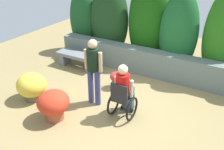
% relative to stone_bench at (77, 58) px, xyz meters
% --- Properties ---
extents(ground_plane, '(12.76, 12.76, 0.00)m').
position_rel_stone_bench_xyz_m(ground_plane, '(2.28, -1.40, -0.31)').
color(ground_plane, '#8F7C50').
extents(stone_retaining_wall, '(6.33, 0.43, 0.78)m').
position_rel_stone_bench_xyz_m(stone_retaining_wall, '(2.28, 0.68, 0.08)').
color(stone_retaining_wall, slate).
rests_on(stone_retaining_wall, ground).
extents(hedge_backdrop, '(7.17, 1.04, 2.90)m').
position_rel_stone_bench_xyz_m(hedge_backdrop, '(2.11, 1.32, 1.00)').
color(hedge_backdrop, '#1A5124').
rests_on(hedge_backdrop, ground).
extents(stone_bench, '(1.41, 0.46, 0.47)m').
position_rel_stone_bench_xyz_m(stone_bench, '(0.00, 0.00, 0.00)').
color(stone_bench, slate).
rests_on(stone_bench, ground).
extents(person_in_wheelchair, '(0.53, 0.66, 1.33)m').
position_rel_stone_bench_xyz_m(person_in_wheelchair, '(2.50, -1.60, 0.31)').
color(person_in_wheelchair, black).
rests_on(person_in_wheelchair, ground).
extents(person_standing_companion, '(0.49, 0.30, 1.69)m').
position_rel_stone_bench_xyz_m(person_standing_companion, '(1.64, -1.49, 0.67)').
color(person_standing_companion, navy).
rests_on(person_standing_companion, ground).
extents(flower_pot_purple_near, '(0.37, 0.37, 0.47)m').
position_rel_stone_bench_xyz_m(flower_pot_purple_near, '(1.75, -0.54, -0.03)').
color(flower_pot_purple_near, brown).
rests_on(flower_pot_purple_near, ground).
extents(flower_pot_red_accent, '(0.73, 0.73, 0.72)m').
position_rel_stone_bench_xyz_m(flower_pot_red_accent, '(1.20, -2.48, 0.09)').
color(flower_pot_red_accent, '#A04B31').
rests_on(flower_pot_red_accent, ground).
extents(flower_pot_small_foreground, '(0.75, 0.75, 0.72)m').
position_rel_stone_bench_xyz_m(flower_pot_small_foreground, '(0.14, -2.11, 0.06)').
color(flower_pot_small_foreground, brown).
rests_on(flower_pot_small_foreground, ground).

